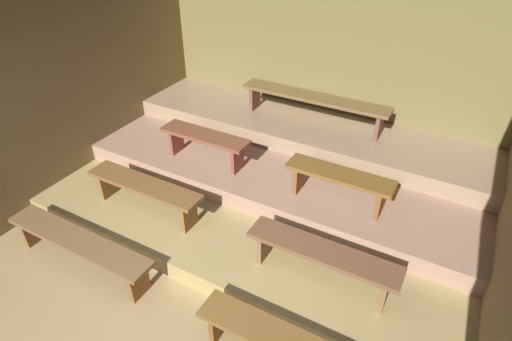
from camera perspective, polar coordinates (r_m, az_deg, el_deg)
ground at (r=5.07m, az=-0.44°, el=-7.74°), size 5.71×4.93×0.08m
wall_back at (r=6.02m, az=9.65°, el=14.48°), size 5.71×0.06×2.73m
wall_left at (r=5.80m, az=-22.89°, el=11.51°), size 0.06×4.93×2.73m
platform_lower at (r=5.29m, az=2.03°, el=-3.58°), size 4.91×3.20×0.22m
platform_middle at (r=5.54m, az=4.55°, el=1.14°), size 4.91×2.16×0.22m
platform_upper at (r=5.85m, az=6.88°, el=5.44°), size 4.91×1.09×0.22m
bench_floor_left at (r=4.71m, az=-22.97°, el=-9.20°), size 1.79×0.30×0.39m
bench_lower_left at (r=4.88m, az=-14.93°, el=-2.42°), size 1.45×0.30×0.39m
bench_lower_right at (r=3.98m, az=9.02°, el=-11.40°), size 1.45×0.30×0.39m
bench_middle_left at (r=5.23m, az=-6.95°, el=4.10°), size 1.17×0.30×0.39m
bench_middle_right at (r=4.57m, az=11.25°, el=-1.24°), size 1.17×0.30×0.39m
bench_upper_center at (r=5.70m, az=7.88°, el=9.43°), size 2.04×0.30×0.39m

